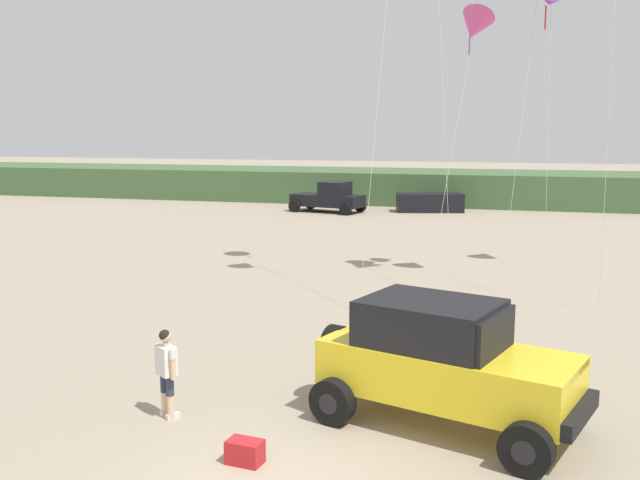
{
  "coord_description": "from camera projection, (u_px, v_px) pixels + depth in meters",
  "views": [
    {
      "loc": [
        3.42,
        -9.22,
        5.23
      ],
      "look_at": [
        -0.17,
        3.44,
        3.19
      ],
      "focal_mm": 39.83,
      "sensor_mm": 36.0,
      "label": 1
    }
  ],
  "objects": [
    {
      "name": "dune_ridge",
      "position": [
        396.0,
        186.0,
        52.69
      ],
      "size": [
        90.0,
        8.25,
        2.26
      ],
      "primitive_type": "cube",
      "color": "#426038",
      "rests_on": "ground_plane"
    },
    {
      "name": "person_watching",
      "position": [
        167.0,
        369.0,
        12.91
      ],
      "size": [
        0.53,
        0.46,
        1.67
      ],
      "color": "#DBB28E",
      "rests_on": "ground_plane"
    },
    {
      "name": "distant_pickup",
      "position": [
        329.0,
        198.0,
        45.52
      ],
      "size": [
        4.92,
        3.33,
        1.98
      ],
      "color": "black",
      "rests_on": "ground_plane"
    },
    {
      "name": "distant_sedan",
      "position": [
        430.0,
        203.0,
        45.79
      ],
      "size": [
        4.5,
        2.73,
        1.2
      ],
      "primitive_type": "cube",
      "rotation": [
        0.0,
        0.0,
        0.26
      ],
      "color": "black",
      "rests_on": "ground_plane"
    },
    {
      "name": "cooler_box",
      "position": [
        245.0,
        452.0,
        11.23
      ],
      "size": [
        0.6,
        0.42,
        0.38
      ],
      "primitive_type": "cube",
      "rotation": [
        0.0,
        0.0,
        -0.11
      ],
      "color": "#B21E23",
      "rests_on": "ground_plane"
    },
    {
      "name": "kite_black_sled",
      "position": [
        475.0,
        27.0,
        23.54
      ],
      "size": [
        1.71,
        3.6,
        9.39
      ],
      "color": "#E04C93",
      "rests_on": "ground_plane"
    },
    {
      "name": "jeep",
      "position": [
        444.0,
        361.0,
        12.52
      ],
      "size": [
        5.01,
        3.56,
        2.26
      ],
      "color": "yellow",
      "rests_on": "ground_plane"
    }
  ]
}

